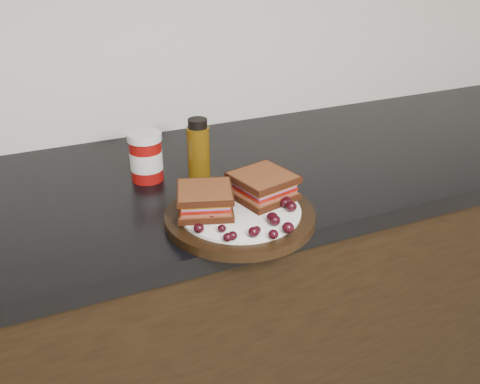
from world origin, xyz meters
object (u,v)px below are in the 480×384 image
object	(u,v)px
condiment_jar	(146,157)
oil_bottle	(198,149)
sandwich_left	(205,200)
plate	(240,216)

from	to	relation	value
condiment_jar	oil_bottle	size ratio (longest dim) A/B	0.79
sandwich_left	oil_bottle	bearing A→B (deg)	91.65
sandwich_left	condiment_jar	world-z (taller)	condiment_jar
plate	condiment_jar	xyz separation A→B (m)	(-0.11, 0.25, 0.04)
plate	condiment_jar	distance (m)	0.27
oil_bottle	sandwich_left	bearing A→B (deg)	-106.67
sandwich_left	condiment_jar	size ratio (longest dim) A/B	0.93
sandwich_left	condiment_jar	distance (m)	0.23
oil_bottle	condiment_jar	bearing A→B (deg)	159.03
sandwich_left	oil_bottle	size ratio (longest dim) A/B	0.74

